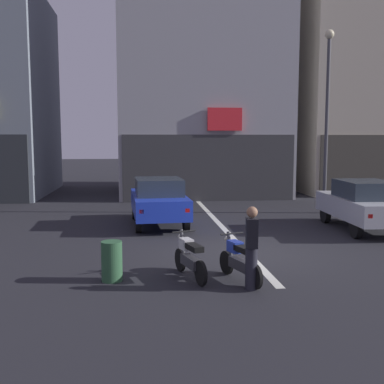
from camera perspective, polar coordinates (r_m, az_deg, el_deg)
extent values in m
plane|color=#232328|center=(12.40, 6.73, -7.42)|extent=(120.00, 120.00, 0.00)
cube|color=silver|center=(18.17, 2.40, -2.90)|extent=(0.20, 18.00, 0.01)
cube|color=#9E9EA3|center=(26.95, 0.77, 17.03)|extent=(8.65, 8.69, 15.79)
cube|color=#373739|center=(22.19, 2.18, 2.96)|extent=(8.30, 0.10, 3.20)
cube|color=red|center=(22.22, 4.06, 8.95)|extent=(1.65, 0.16, 1.08)
cube|color=#B2A893|center=(30.03, 21.95, 13.58)|extent=(10.09, 7.34, 13.82)
cylinder|color=black|center=(17.44, -7.08, -2.29)|extent=(0.21, 0.65, 0.64)
cylinder|color=black|center=(17.57, -2.02, -2.18)|extent=(0.21, 0.65, 0.64)
cylinder|color=black|center=(14.88, -6.66, -3.81)|extent=(0.21, 0.65, 0.64)
cylinder|color=black|center=(15.03, -0.73, -3.66)|extent=(0.21, 0.65, 0.64)
cube|color=#1E38BF|center=(16.14, -4.16, -1.43)|extent=(1.97, 4.18, 0.66)
cube|color=#2D3842|center=(15.92, -4.12, 0.68)|extent=(1.65, 2.04, 0.56)
cube|color=red|center=(14.09, -6.25, -2.41)|extent=(0.14, 0.07, 0.12)
cube|color=red|center=(14.24, -0.58, -2.27)|extent=(0.14, 0.07, 0.12)
cylinder|color=black|center=(17.18, 16.14, -2.63)|extent=(0.21, 0.65, 0.64)
cylinder|color=black|center=(17.77, 20.84, -2.51)|extent=(0.21, 0.65, 0.64)
cylinder|color=black|center=(14.81, 19.61, -4.20)|extent=(0.21, 0.65, 0.64)
cube|color=#B7BABF|center=(16.22, 20.34, -1.78)|extent=(1.93, 4.17, 0.66)
cube|color=#2D3842|center=(16.01, 20.65, 0.31)|extent=(1.63, 2.03, 0.56)
cube|color=red|center=(14.11, 21.11, -2.80)|extent=(0.14, 0.07, 0.12)
cylinder|color=#47474C|center=(19.32, 16.26, 7.62)|extent=(0.14, 0.14, 6.87)
sphere|color=beige|center=(19.74, 16.61, 18.16)|extent=(0.36, 0.36, 0.36)
cylinder|color=black|center=(10.59, -1.47, -8.35)|extent=(0.21, 0.52, 0.52)
cylinder|color=black|center=(9.57, 1.09, -9.98)|extent=(0.21, 0.52, 0.52)
cube|color=#38383D|center=(10.00, -0.14, -8.59)|extent=(0.40, 0.76, 0.22)
cube|color=black|center=(9.77, 0.22, -6.83)|extent=(0.38, 0.64, 0.12)
cube|color=silver|center=(10.15, -0.71, -6.44)|extent=(0.31, 0.41, 0.24)
cylinder|color=#4C4C51|center=(10.36, -1.17, -6.56)|extent=(0.13, 0.25, 0.70)
cylinder|color=black|center=(10.22, -1.00, -4.89)|extent=(0.54, 0.19, 0.04)
sphere|color=silver|center=(10.44, -1.43, -5.51)|extent=(0.12, 0.12, 0.12)
cylinder|color=black|center=(10.38, 4.28, -8.67)|extent=(0.23, 0.52, 0.52)
cylinder|color=black|center=(9.43, 7.72, -10.29)|extent=(0.23, 0.52, 0.52)
cube|color=#38383D|center=(9.83, 6.07, -8.90)|extent=(0.42, 0.76, 0.22)
cube|color=black|center=(9.61, 6.58, -7.10)|extent=(0.40, 0.64, 0.12)
cube|color=#233DB7|center=(9.96, 5.33, -6.72)|extent=(0.32, 0.41, 0.24)
cylinder|color=#4C4C51|center=(10.16, 4.71, -6.84)|extent=(0.14, 0.25, 0.70)
cylinder|color=black|center=(10.02, 4.95, -5.15)|extent=(0.53, 0.21, 0.04)
sphere|color=silver|center=(10.23, 4.36, -5.78)|extent=(0.12, 0.12, 0.12)
cylinder|color=#23232D|center=(9.35, 7.32, -9.33)|extent=(0.24, 0.24, 0.86)
cube|color=black|center=(9.18, 7.39, -5.01)|extent=(0.27, 0.39, 0.58)
sphere|color=#9E7051|center=(9.11, 7.43, -2.48)|extent=(0.22, 0.22, 0.22)
cylinder|color=#2D5938|center=(9.97, -9.87, -8.41)|extent=(0.44, 0.44, 0.85)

